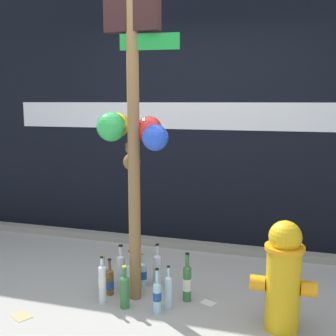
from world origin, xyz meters
The scene contains 19 objects.
ground_plane centered at (0.00, 0.00, 0.00)m, with size 14.00×14.00×0.00m, color #9E9B93.
building_wall centered at (0.00, 1.85, 1.62)m, with size 10.00×0.21×3.24m.
curb_strip centered at (0.00, 1.47, 0.04)m, with size 8.00×0.12×0.08m, color gray.
memorial_post centered at (-0.17, 0.24, 1.48)m, with size 0.67×0.37×2.48m.
fire_hydrant centered at (1.02, 0.07, 0.40)m, with size 0.46×0.28×0.80m.
bottle_0 centered at (-0.38, 0.21, 0.12)m, with size 0.07×0.07×0.31m.
bottle_1 centered at (-0.33, 0.34, 0.17)m, with size 0.07×0.07×0.39m.
bottle_2 centered at (-0.37, 0.05, 0.17)m, with size 0.06×0.06×0.39m.
bottle_3 centered at (0.27, 0.29, 0.16)m, with size 0.07×0.07×0.41m.
bottle_4 centered at (-0.19, 0.36, 0.16)m, with size 0.07×0.07×0.37m.
bottle_5 centered at (-0.49, 0.30, 0.11)m, with size 0.06×0.06×0.30m.
bottle_6 centered at (-0.18, 0.47, 0.11)m, with size 0.07×0.07×0.29m.
bottle_7 centered at (0.10, 0.02, 0.14)m, with size 0.07×0.07×0.36m.
bottle_8 centered at (-0.17, 0.04, 0.14)m, with size 0.08×0.08×0.34m.
bottle_9 centered at (-0.22, 0.27, 0.14)m, with size 0.07×0.07×0.38m.
bottle_10 centered at (0.16, 0.13, 0.14)m, with size 0.06×0.06×0.35m.
bottle_11 centered at (-0.06, 0.50, 0.15)m, with size 0.07×0.07×0.38m.
litter_1 centered at (0.44, 0.30, 0.00)m, with size 0.11×0.08×0.01m, color silver.
litter_2 centered at (-0.87, -0.32, 0.00)m, with size 0.15×0.12×0.01m, color tan.
Camera 1 is at (1.04, -2.81, 1.61)m, focal length 44.65 mm.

